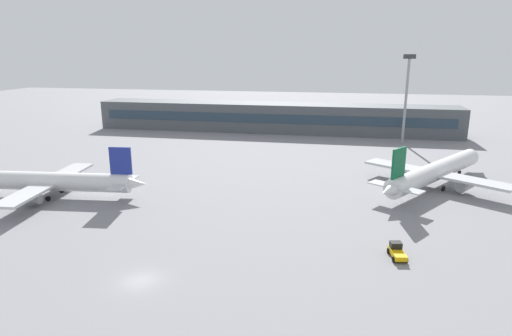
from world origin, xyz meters
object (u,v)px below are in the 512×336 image
airplane_mid (437,171)px  floodlight_tower_west (406,93)px  baggage_tug_yellow (397,251)px  airplane_near (43,181)px

airplane_mid → floodlight_tower_west: 42.41m
baggage_tug_yellow → floodlight_tower_west: 75.52m
airplane_near → floodlight_tower_west: size_ratio=1.55×
airplane_near → baggage_tug_yellow: airplane_near is taller
airplane_near → airplane_mid: airplane_mid is taller
floodlight_tower_west → baggage_tug_yellow: bearing=-97.4°
baggage_tug_yellow → airplane_mid: bearing=71.8°
baggage_tug_yellow → floodlight_tower_west: size_ratio=0.16×
airplane_mid → baggage_tug_yellow: size_ratio=9.02×
airplane_near → airplane_mid: (69.94, 20.16, 0.16)m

